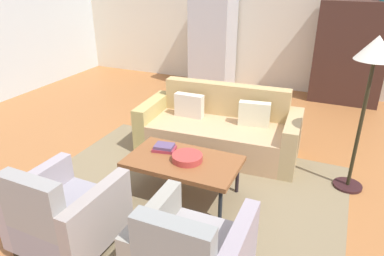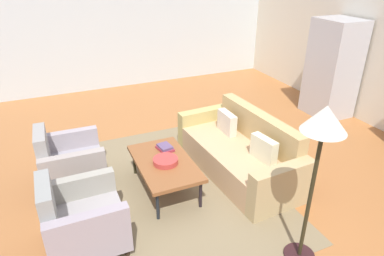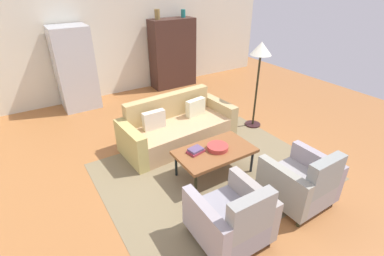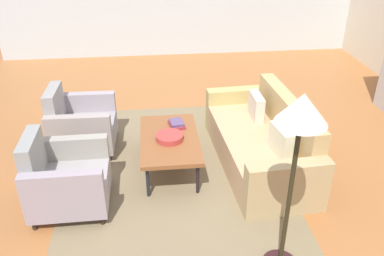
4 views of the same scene
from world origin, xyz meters
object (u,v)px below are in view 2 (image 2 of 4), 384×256
(couch, at_px, (242,153))
(book_stack, at_px, (165,148))
(fruit_bowl, at_px, (166,161))
(floor_lamp, at_px, (322,135))
(armchair_right, at_px, (79,220))
(coffee_table, at_px, (164,164))
(armchair_left, at_px, (68,164))
(refrigerator, at_px, (333,69))

(couch, xyz_separation_m, book_stack, (-0.27, -1.08, 0.18))
(fruit_bowl, xyz_separation_m, floor_lamp, (1.62, 0.90, 0.97))
(fruit_bowl, bearing_deg, couch, 92.71)
(fruit_bowl, relative_size, book_stack, 1.18)
(armchair_right, bearing_deg, couch, 103.99)
(fruit_bowl, bearing_deg, coffee_table, 180.00)
(couch, xyz_separation_m, armchair_left, (-0.60, -2.35, 0.06))
(couch, height_order, fruit_bowl, couch)
(refrigerator, bearing_deg, couch, -66.98)
(coffee_table, height_order, armchair_left, armchair_left)
(armchair_left, relative_size, fruit_bowl, 2.70)
(coffee_table, height_order, refrigerator, refrigerator)
(refrigerator, relative_size, floor_lamp, 1.08)
(couch, distance_m, fruit_bowl, 1.20)
(armchair_right, distance_m, floor_lamp, 2.57)
(couch, distance_m, coffee_table, 1.19)
(couch, xyz_separation_m, fruit_bowl, (0.06, -1.19, 0.19))
(couch, distance_m, armchair_left, 2.43)
(coffee_table, bearing_deg, floor_lamp, 28.34)
(couch, xyz_separation_m, armchair_right, (0.61, -2.35, 0.06))
(couch, bearing_deg, coffee_table, 86.65)
(armchair_right, bearing_deg, book_stack, 124.19)
(couch, xyz_separation_m, floor_lamp, (1.68, -0.29, 1.16))
(floor_lamp, bearing_deg, armchair_right, -117.36)
(couch, relative_size, armchair_right, 2.45)
(armchair_right, xyz_separation_m, book_stack, (-0.88, 1.27, 0.13))
(fruit_bowl, xyz_separation_m, refrigerator, (-1.18, 3.82, 0.45))
(coffee_table, bearing_deg, armchair_left, -117.28)
(refrigerator, bearing_deg, book_stack, -77.18)
(armchair_left, bearing_deg, fruit_bowl, 61.99)
(armchair_right, relative_size, book_stack, 3.19)
(coffee_table, xyz_separation_m, book_stack, (-0.28, 0.11, 0.07))
(couch, bearing_deg, armchair_right, 100.83)
(coffee_table, relative_size, fruit_bowl, 3.68)
(couch, distance_m, refrigerator, 2.94)
(book_stack, bearing_deg, fruit_bowl, -18.10)
(armchair_left, xyz_separation_m, floor_lamp, (2.27, 2.07, 1.10))
(refrigerator, bearing_deg, armchair_left, -84.00)
(armchair_right, height_order, floor_lamp, floor_lamp)
(floor_lamp, bearing_deg, couch, 170.33)
(couch, relative_size, book_stack, 7.79)
(floor_lamp, bearing_deg, refrigerator, 133.73)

